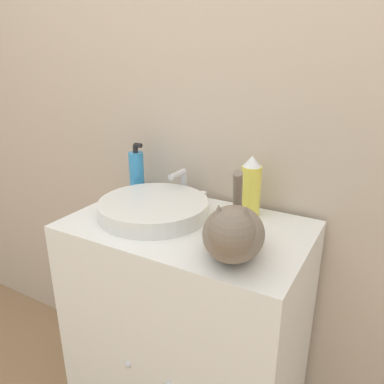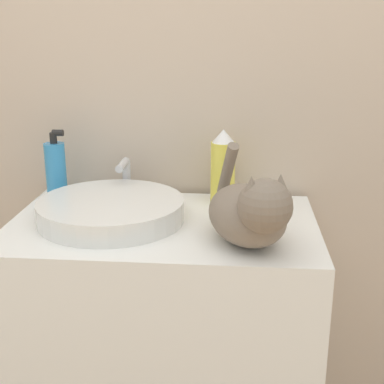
{
  "view_description": "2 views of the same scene",
  "coord_description": "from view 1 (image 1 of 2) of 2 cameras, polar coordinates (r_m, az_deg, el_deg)",
  "views": [
    {
      "loc": [
        0.56,
        -0.71,
        1.43
      ],
      "look_at": [
        0.02,
        0.25,
        1.03
      ],
      "focal_mm": 35.0,
      "sensor_mm": 36.0,
      "label": 1
    },
    {
      "loc": [
        0.18,
        -1.01,
        1.4
      ],
      "look_at": [
        0.07,
        0.24,
        1.0
      ],
      "focal_mm": 50.0,
      "sensor_mm": 36.0,
      "label": 2
    }
  ],
  "objects": [
    {
      "name": "wall_back",
      "position": [
        1.37,
        5.44,
        12.42
      ],
      "size": [
        6.0,
        0.05,
        2.5
      ],
      "color": "#C6B29E",
      "rests_on": "ground_plane"
    },
    {
      "name": "vanity_cabinet",
      "position": [
        1.47,
        -0.65,
        -21.25
      ],
      "size": [
        0.78,
        0.5,
        0.92
      ],
      "color": "white",
      "rests_on": "ground_plane"
    },
    {
      "name": "sink_basin",
      "position": [
        1.28,
        -5.85,
        -2.45
      ],
      "size": [
        0.37,
        0.37,
        0.05
      ],
      "color": "white",
      "rests_on": "vanity_cabinet"
    },
    {
      "name": "faucet",
      "position": [
        1.42,
        -1.46,
        1.01
      ],
      "size": [
        0.19,
        0.11,
        0.12
      ],
      "color": "silver",
      "rests_on": "vanity_cabinet"
    },
    {
      "name": "cat",
      "position": [
        0.99,
        6.3,
        -6.0
      ],
      "size": [
        0.24,
        0.36,
        0.21
      ],
      "rotation": [
        0.0,
        0.0,
        -1.23
      ],
      "color": "#7A6B5B",
      "rests_on": "vanity_cabinet"
    },
    {
      "name": "soap_bottle",
      "position": [
        1.49,
        -8.44,
        3.13
      ],
      "size": [
        0.06,
        0.06,
        0.2
      ],
      "color": "#338CCC",
      "rests_on": "vanity_cabinet"
    },
    {
      "name": "spray_bottle",
      "position": [
        1.27,
        8.94,
        0.85
      ],
      "size": [
        0.07,
        0.07,
        0.21
      ],
      "color": "#EADB4C",
      "rests_on": "vanity_cabinet"
    }
  ]
}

